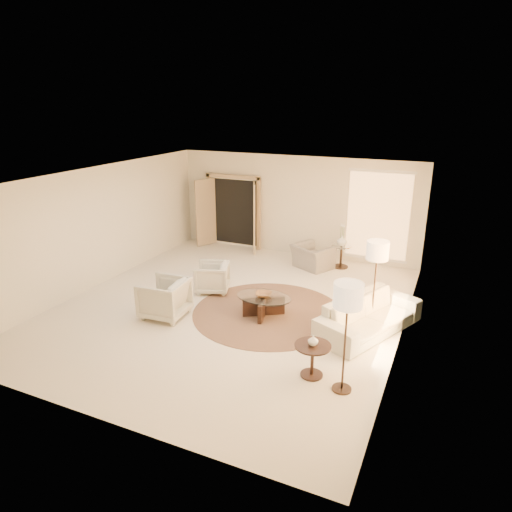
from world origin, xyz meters
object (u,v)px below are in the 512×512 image
at_px(armchair_left, 212,276).
at_px(end_table, 312,355).
at_px(end_vase, 313,340).
at_px(bowl, 264,294).
at_px(side_table, 341,254).
at_px(accent_chair, 313,253).
at_px(floor_lamp_far, 348,300).
at_px(side_vase, 342,241).
at_px(coffee_table, 264,303).
at_px(floor_lamp_near, 377,254).
at_px(armchair_right, 164,296).
at_px(sofa, 369,315).

relative_size(armchair_left, end_table, 1.27).
height_order(armchair_left, end_vase, armchair_left).
bearing_deg(bowl, side_table, 77.97).
relative_size(accent_chair, end_vase, 5.52).
distance_m(floor_lamp_far, side_vase, 5.56).
bearing_deg(armchair_left, end_vase, 33.12).
bearing_deg(coffee_table, end_vase, -46.87).
bearing_deg(bowl, accent_chair, 88.84).
bearing_deg(floor_lamp_near, side_table, 114.87).
bearing_deg(coffee_table, armchair_left, 157.25).
relative_size(armchair_right, end_table, 1.49).
bearing_deg(end_vase, armchair_right, 166.48).
height_order(side_table, bowl, side_table).
height_order(armchair_left, end_table, armchair_left).
distance_m(floor_lamp_near, bowl, 2.40).
bearing_deg(armchair_right, side_vase, 144.72).
distance_m(armchair_left, accent_chair, 2.96).
distance_m(armchair_left, floor_lamp_far, 4.62).
xyz_separation_m(sofa, armchair_right, (-3.96, -1.06, 0.10)).
xyz_separation_m(floor_lamp_near, floor_lamp_far, (0.00, -2.37, 0.04)).
bearing_deg(floor_lamp_near, armchair_right, -160.94).
bearing_deg(floor_lamp_near, sofa, -90.00).
relative_size(end_vase, side_vase, 0.63).
xyz_separation_m(floor_lamp_near, bowl, (-2.11, -0.51, -1.01)).
bearing_deg(armchair_right, accent_chair, 149.92).
relative_size(sofa, accent_chair, 2.41).
height_order(end_table, floor_lamp_far, floor_lamp_far).
xyz_separation_m(accent_chair, end_table, (1.51, -4.80, -0.04)).
xyz_separation_m(armchair_right, floor_lamp_far, (3.96, -1.00, 1.07)).
distance_m(armchair_right, accent_chair, 4.41).
height_order(end_table, bowl, end_table).
relative_size(floor_lamp_near, bowl, 5.13).
bearing_deg(armchair_left, end_table, 33.12).
xyz_separation_m(coffee_table, side_table, (0.74, 3.47, 0.10)).
relative_size(armchair_right, floor_lamp_near, 0.51).
bearing_deg(end_vase, end_table, 0.00).
xyz_separation_m(coffee_table, end_table, (1.57, -1.68, 0.11)).
bearing_deg(end_table, bowl, 133.13).
height_order(accent_chair, bowl, accent_chair).
bearing_deg(armchair_right, sofa, 100.53).
distance_m(accent_chair, floor_lamp_near, 3.48).
xyz_separation_m(sofa, end_table, (-0.54, -1.88, 0.04)).
relative_size(accent_chair, side_vase, 3.50).
height_order(armchair_right, end_vase, armchair_right).
relative_size(end_table, floor_lamp_far, 0.33).
bearing_deg(side_vase, floor_lamp_near, -65.13).
height_order(floor_lamp_near, bowl, floor_lamp_near).
xyz_separation_m(sofa, floor_lamp_near, (0.00, 0.31, 1.14)).
bearing_deg(side_table, coffee_table, -102.03).
distance_m(coffee_table, floor_lamp_far, 3.08).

